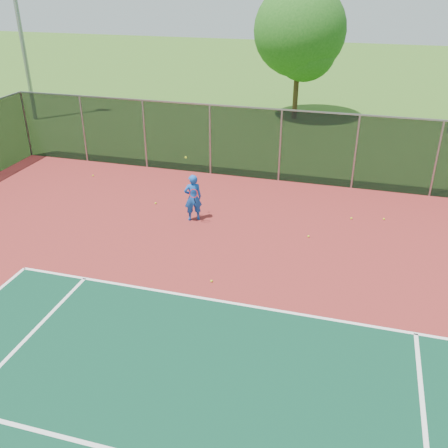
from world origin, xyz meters
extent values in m
plane|color=#315C1A|center=(0.00, 0.00, 0.00)|extent=(120.00, 120.00, 0.00)
cube|color=maroon|center=(0.00, 2.00, 0.01)|extent=(30.00, 20.00, 0.02)
cube|color=white|center=(2.00, 3.00, 0.03)|extent=(22.00, 0.10, 0.00)
cube|color=black|center=(0.00, 12.00, 1.52)|extent=(30.00, 0.04, 3.00)
cube|color=gray|center=(0.00, 12.00, 3.02)|extent=(30.00, 0.06, 0.06)
imported|color=#134FB5|center=(-5.23, 7.48, 0.87)|extent=(0.74, 0.66, 1.70)
cylinder|color=black|center=(-5.08, 7.23, 0.89)|extent=(0.03, 0.15, 0.27)
torus|color=#A51414|center=(-5.08, 7.13, 1.19)|extent=(0.30, 0.13, 0.29)
sphere|color=#C7DA19|center=(-5.48, 7.58, 2.28)|extent=(0.07, 0.07, 0.07)
sphere|color=#C7DA19|center=(-3.45, 3.83, 0.06)|extent=(0.07, 0.07, 0.07)
sphere|color=#C7DA19|center=(-7.05, 8.34, 0.06)|extent=(0.07, 0.07, 0.07)
sphere|color=#C7DA19|center=(0.16, 9.03, 0.06)|extent=(0.07, 0.07, 0.07)
sphere|color=#C7DA19|center=(-10.76, 10.28, 0.06)|extent=(0.07, 0.07, 0.07)
sphere|color=#C7DA19|center=(1.27, 9.29, 0.06)|extent=(0.07, 0.07, 0.07)
sphere|color=#C7DA19|center=(-1.14, 7.26, 0.06)|extent=(0.07, 0.07, 0.07)
cylinder|color=gray|center=(-18.76, 17.79, 5.42)|extent=(0.24, 0.24, 10.83)
cylinder|color=#372614|center=(-3.88, 22.19, 1.45)|extent=(0.30, 0.30, 2.90)
sphere|color=#1C5015|center=(-3.88, 22.19, 4.99)|extent=(5.15, 5.15, 5.15)
sphere|color=#1C5015|center=(-3.48, 21.89, 4.02)|extent=(3.54, 3.54, 3.54)
camera|label=1|loc=(0.12, -7.50, 7.88)|focal=40.00mm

